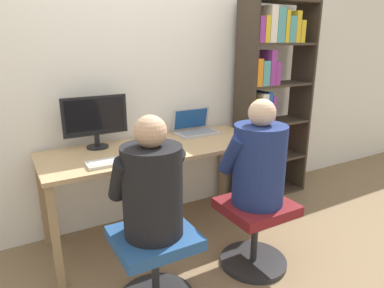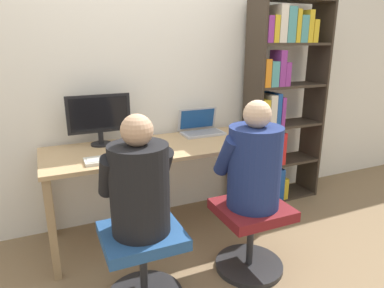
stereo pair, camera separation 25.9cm
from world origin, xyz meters
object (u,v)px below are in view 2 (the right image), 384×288
(office_chair_right, at_px, (251,231))
(bookshelf, at_px, (278,106))
(office_chair_left, at_px, (143,259))
(keyboard, at_px, (114,158))
(person_at_laptop, at_px, (254,162))
(laptop, at_px, (201,128))
(desktop_monitor, at_px, (99,118))
(person_at_monitor, at_px, (139,183))

(office_chair_right, bearing_deg, bookshelf, 46.11)
(office_chair_left, distance_m, bookshelf, 1.94)
(keyboard, bearing_deg, office_chair_right, -32.98)
(person_at_laptop, distance_m, bookshelf, 1.20)
(person_at_laptop, bearing_deg, bookshelf, 45.92)
(laptop, bearing_deg, desktop_monitor, 179.87)
(keyboard, distance_m, office_chair_left, 0.72)
(keyboard, xyz_separation_m, bookshelf, (1.63, 0.34, 0.19))
(laptop, bearing_deg, office_chair_right, -93.18)
(desktop_monitor, bearing_deg, office_chair_right, -48.36)
(desktop_monitor, bearing_deg, keyboard, -87.05)
(office_chair_left, height_order, bookshelf, bookshelf)
(person_at_laptop, bearing_deg, laptop, 86.80)
(person_at_monitor, relative_size, bookshelf, 0.36)
(desktop_monitor, bearing_deg, person_at_laptop, -48.18)
(laptop, distance_m, keyboard, 0.95)
(person_at_laptop, bearing_deg, office_chair_right, -90.00)
(desktop_monitor, relative_size, laptop, 1.33)
(desktop_monitor, distance_m, person_at_monitor, 0.96)
(laptop, xyz_separation_m, office_chair_right, (-0.05, -0.93, -0.52))
(desktop_monitor, height_order, office_chair_left, desktop_monitor)
(laptop, distance_m, office_chair_right, 1.06)
(keyboard, relative_size, person_at_monitor, 0.58)
(office_chair_left, xyz_separation_m, bookshelf, (1.60, 0.87, 0.67))
(desktop_monitor, distance_m, office_chair_left, 1.17)
(office_chair_left, height_order, person_at_monitor, person_at_monitor)
(office_chair_left, relative_size, person_at_laptop, 0.69)
(office_chair_right, relative_size, person_at_laptop, 0.69)
(person_at_monitor, bearing_deg, keyboard, 93.54)
(laptop, xyz_separation_m, person_at_monitor, (-0.83, -0.93, -0.02))
(person_at_laptop, bearing_deg, desktop_monitor, 131.82)
(office_chair_right, bearing_deg, laptop, 86.82)
(laptop, height_order, keyboard, laptop)
(person_at_laptop, bearing_deg, person_at_monitor, -179.25)
(office_chair_right, xyz_separation_m, bookshelf, (0.83, 0.86, 0.67))
(desktop_monitor, height_order, person_at_monitor, person_at_monitor)
(office_chair_right, bearing_deg, person_at_laptop, 90.00)
(keyboard, xyz_separation_m, person_at_laptop, (0.81, -0.52, 0.02))
(person_at_monitor, bearing_deg, person_at_laptop, 0.75)
(office_chair_right, distance_m, person_at_laptop, 0.50)
(office_chair_right, xyz_separation_m, person_at_monitor, (-0.77, -0.00, 0.50))
(person_at_monitor, distance_m, person_at_laptop, 0.77)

